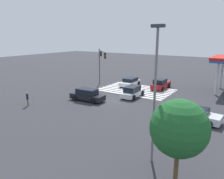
# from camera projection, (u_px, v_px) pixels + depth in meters

# --- Properties ---
(ground_plane) EXTENTS (142.42, 142.42, 0.00)m
(ground_plane) POSITION_uv_depth(u_px,v_px,m) (112.00, 100.00, 29.15)
(ground_plane) COLOR #333338
(crosswalk_markings) EXTENTS (11.20, 7.25, 0.01)m
(crosswalk_markings) POSITION_uv_depth(u_px,v_px,m) (136.00, 90.00, 34.84)
(crosswalk_markings) COLOR silver
(crosswalk_markings) RESTS_ON ground_plane
(traffic_signal_mast) EXTENTS (4.53, 4.53, 6.18)m
(traffic_signal_mast) POSITION_uv_depth(u_px,v_px,m) (101.00, 60.00, 36.73)
(traffic_signal_mast) COLOR #47474C
(traffic_signal_mast) RESTS_ON ground_plane
(car_1) EXTENTS (4.69, 2.36, 1.43)m
(car_1) POSITION_uv_depth(u_px,v_px,m) (197.00, 115.00, 21.89)
(car_1) COLOR silver
(car_1) RESTS_ON ground_plane
(car_2) EXTENTS (2.00, 4.82, 1.64)m
(car_2) POSITION_uv_depth(u_px,v_px,m) (161.00, 84.00, 35.42)
(car_2) COLOR maroon
(car_2) RESTS_ON ground_plane
(car_3) EXTENTS (2.02, 4.46, 1.58)m
(car_3) POSITION_uv_depth(u_px,v_px,m) (133.00, 92.00, 30.58)
(car_3) COLOR silver
(car_3) RESTS_ON ground_plane
(car_4) EXTENTS (2.31, 4.55, 1.40)m
(car_4) POSITION_uv_depth(u_px,v_px,m) (130.00, 82.00, 37.41)
(car_4) COLOR silver
(car_4) RESTS_ON ground_plane
(car_6) EXTENTS (4.80, 2.18, 1.61)m
(car_6) POSITION_uv_depth(u_px,v_px,m) (87.00, 95.00, 28.88)
(car_6) COLOR black
(car_6) RESTS_ON ground_plane
(pedestrian) EXTENTS (0.41, 0.41, 1.75)m
(pedestrian) POSITION_uv_depth(u_px,v_px,m) (27.00, 98.00, 26.62)
(pedestrian) COLOR brown
(pedestrian) RESTS_ON ground_plane
(street_light_pole_a) EXTENTS (0.80, 0.36, 9.06)m
(street_light_pole_a) POSITION_uv_depth(u_px,v_px,m) (155.00, 85.00, 13.80)
(street_light_pole_a) COLOR slate
(street_light_pole_a) RESTS_ON ground_plane
(tree_corner_a) EXTENTS (3.24, 3.24, 5.11)m
(tree_corner_a) POSITION_uv_depth(u_px,v_px,m) (179.00, 128.00, 11.87)
(tree_corner_a) COLOR brown
(tree_corner_a) RESTS_ON ground_plane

